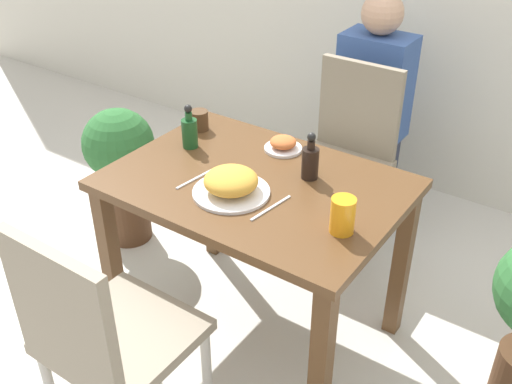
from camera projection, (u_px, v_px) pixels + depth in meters
name	position (u px, v px, depth m)	size (l,w,h in m)	color
ground_plane	(256.00, 327.00, 2.54)	(16.00, 16.00, 0.00)	beige
dining_table	(256.00, 206.00, 2.22)	(1.05, 0.74, 0.73)	brown
chair_near	(101.00, 336.00, 1.79)	(0.42, 0.42, 0.92)	gray
chair_far	(345.00, 150.00, 2.79)	(0.42, 0.42, 0.92)	gray
food_plate	(231.00, 183.00, 2.06)	(0.27, 0.27, 0.09)	white
side_plate	(283.00, 144.00, 2.34)	(0.15, 0.15, 0.06)	white
drink_cup	(199.00, 120.00, 2.49)	(0.08, 0.08, 0.08)	#4C331E
juice_glass	(343.00, 215.00, 1.86)	(0.08, 0.08, 0.12)	orange
sauce_bottle	(190.00, 131.00, 2.35)	(0.06, 0.06, 0.18)	#194C23
condiment_bottle	(310.00, 161.00, 2.14)	(0.06, 0.06, 0.18)	black
fork_utensil	(195.00, 179.00, 2.16)	(0.03, 0.18, 0.00)	silver
spoon_utensil	(271.00, 208.00, 2.00)	(0.04, 0.20, 0.00)	silver
potted_plant_left	(121.00, 162.00, 2.87)	(0.34, 0.34, 0.70)	#51331E
person_figure	(372.00, 110.00, 3.03)	(0.34, 0.22, 1.17)	#2D3347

